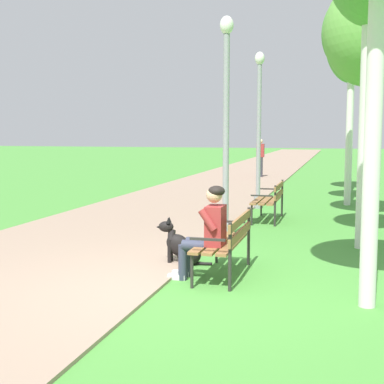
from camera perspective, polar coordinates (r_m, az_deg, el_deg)
The scene contains 12 objects.
ground_plane at distance 6.78m, azimuth -1.24°, elevation -10.33°, with size 120.00×120.00×0.00m, color #478E38.
paved_path at distance 30.58m, azimuth 7.39°, elevation 2.65°, with size 4.23×60.00×0.04m, color gray.
park_bench_near at distance 7.36m, azimuth 3.67°, elevation -4.89°, with size 0.55×1.50×0.85m.
park_bench_mid at distance 12.01m, azimuth 8.20°, elevation -0.59°, with size 0.55×1.50×0.85m.
person_seated_on_near_bench at distance 7.13m, azimuth 1.62°, elevation -3.87°, with size 0.74×0.49×1.25m.
dog_black at distance 8.02m, azimuth -1.05°, elevation -5.79°, with size 0.83×0.32×0.71m.
lamp_post_near at distance 9.76m, azimuth 3.58°, elevation 6.91°, with size 0.24×0.24×3.95m.
lamp_post_mid at distance 13.89m, azimuth 7.00°, elevation 6.62°, with size 0.24×0.24×3.91m.
birch_tree_third at distance 12.65m, azimuth 18.07°, elevation 15.46°, with size 1.94×1.98×5.21m.
birch_tree_fourth at distance 15.19m, azimuth 16.41°, elevation 15.47°, with size 1.56×1.57×5.49m.
birch_tree_fifth at distance 18.20m, azimuth 16.49°, elevation 14.98°, with size 1.70×1.69×6.16m.
pedestrian_distant at distance 23.28m, azimuth 7.15°, elevation 3.55°, with size 0.32×0.22×1.65m.
Camera 1 is at (1.86, -6.22, 1.94)m, focal length 51.03 mm.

